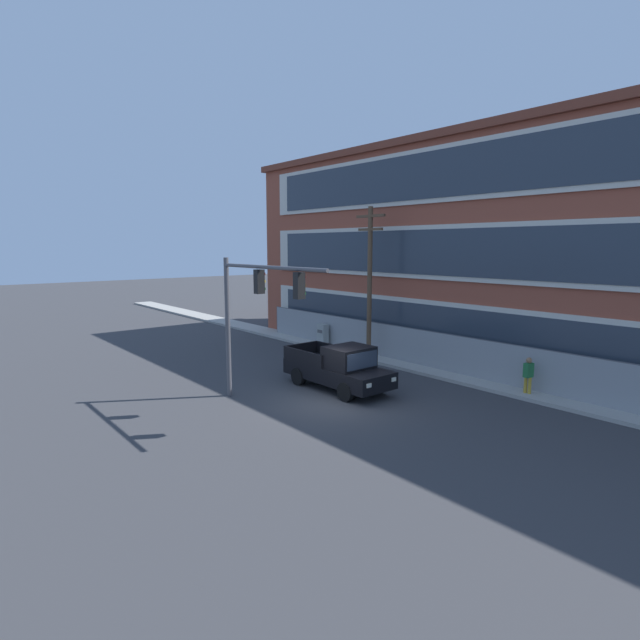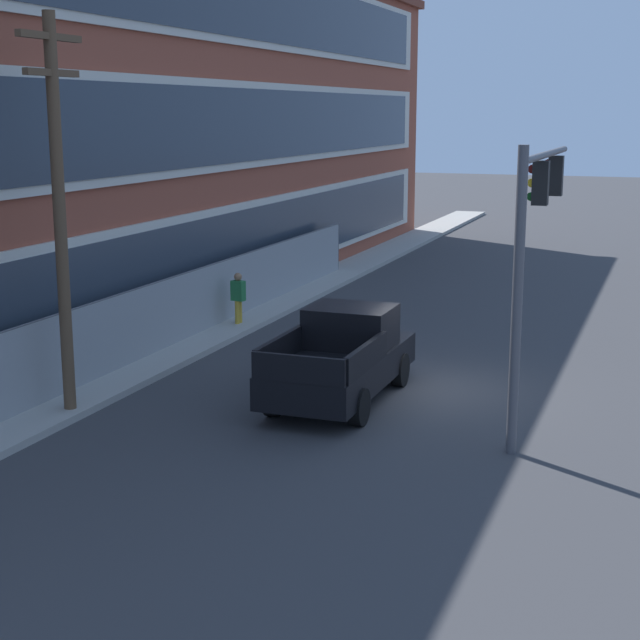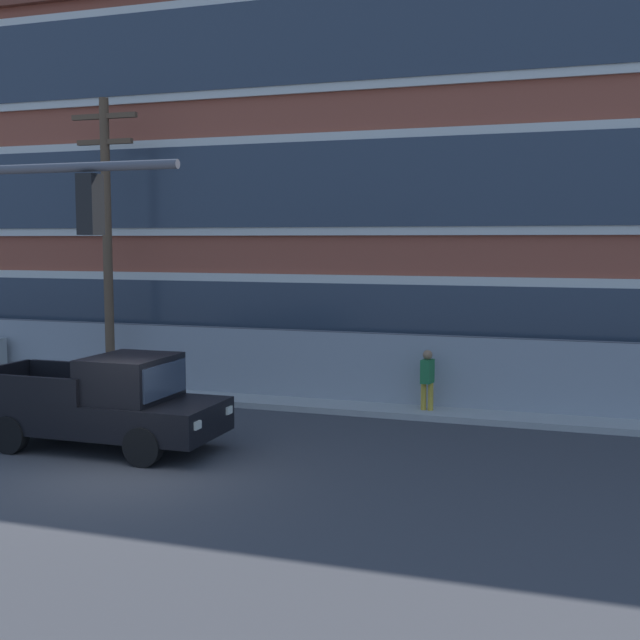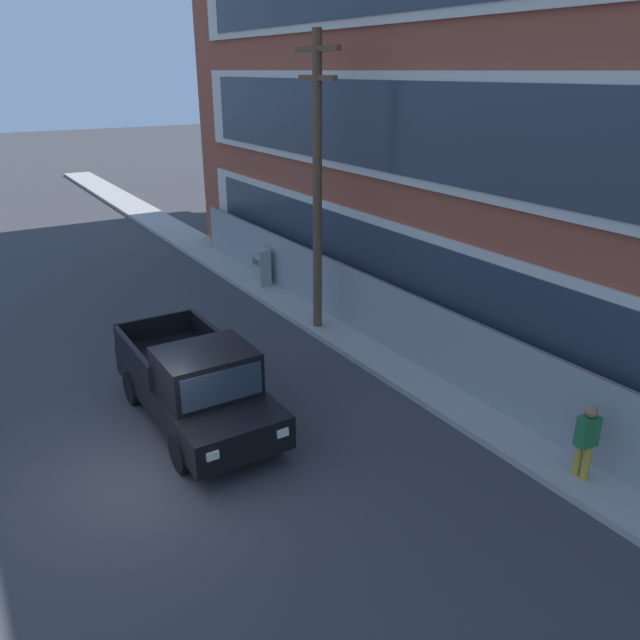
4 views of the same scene
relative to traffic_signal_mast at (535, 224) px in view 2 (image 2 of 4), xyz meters
The scene contains 8 objects.
ground_plane 5.24m from the traffic_signal_mast, 56.84° to the left, with size 160.00×160.00×0.00m, color #38383A.
sidewalk_building_side 10.77m from the traffic_signal_mast, 80.03° to the left, with size 80.00×1.83×0.16m, color #9E9B93.
brick_mill_building 18.45m from the traffic_signal_mast, 63.68° to the left, with size 46.63×12.09×11.92m.
chain_link_fence 10.74m from the traffic_signal_mast, 78.57° to the left, with size 29.72×0.06×2.02m.
traffic_signal_mast is the anchor object (origin of this frame).
pickup_truck_black 5.31m from the traffic_signal_mast, 85.49° to the left, with size 5.35×2.18×2.02m.
utility_pole_near_corner 9.71m from the traffic_signal_mast, 107.16° to the left, with size 2.03×0.26×8.35m.
pedestrian_near_cabinet 11.81m from the traffic_signal_mast, 56.83° to the left, with size 0.32×0.44×1.69m.
Camera 2 is at (-21.63, -5.38, 6.41)m, focal length 55.00 mm.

